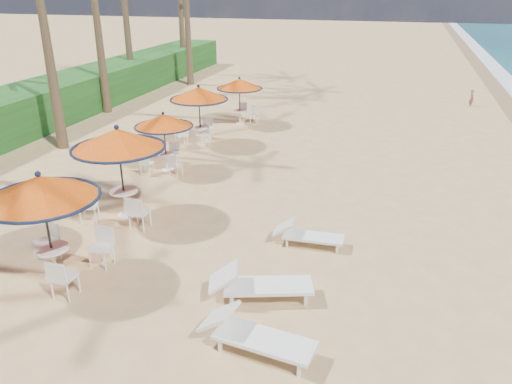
{
  "coord_description": "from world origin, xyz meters",
  "views": [
    {
      "loc": [
        2.45,
        -7.7,
        6.21
      ],
      "look_at": [
        -0.81,
        3.61,
        1.2
      ],
      "focal_mm": 35.0,
      "sensor_mm": 36.0,
      "label": 1
    }
  ],
  "objects_px": {
    "station_1": "(117,148)",
    "lounger_far": "(306,234)",
    "station_4": "(241,88)",
    "lounger_near": "(253,334)",
    "station_2": "(164,128)",
    "station_0": "(46,201)",
    "lounger_mid": "(257,284)",
    "station_3": "(199,101)"
  },
  "relations": [
    {
      "from": "station_4",
      "to": "lounger_far",
      "type": "bearing_deg",
      "value": -64.37
    },
    {
      "from": "station_4",
      "to": "lounger_near",
      "type": "xyz_separation_m",
      "value": [
        4.95,
        -14.83,
        -1.31
      ]
    },
    {
      "from": "station_0",
      "to": "station_1",
      "type": "relative_size",
      "value": 0.96
    },
    {
      "from": "station_4",
      "to": "lounger_near",
      "type": "height_order",
      "value": "station_4"
    },
    {
      "from": "station_0",
      "to": "lounger_far",
      "type": "distance_m",
      "value": 6.14
    },
    {
      "from": "lounger_far",
      "to": "station_1",
      "type": "bearing_deg",
      "value": 175.81
    },
    {
      "from": "station_3",
      "to": "station_4",
      "type": "relative_size",
      "value": 1.11
    },
    {
      "from": "station_2",
      "to": "station_4",
      "type": "relative_size",
      "value": 0.97
    },
    {
      "from": "station_0",
      "to": "station_3",
      "type": "height_order",
      "value": "station_0"
    },
    {
      "from": "station_1",
      "to": "lounger_mid",
      "type": "height_order",
      "value": "station_1"
    },
    {
      "from": "station_2",
      "to": "lounger_far",
      "type": "distance_m",
      "value": 7.1
    },
    {
      "from": "station_0",
      "to": "station_2",
      "type": "bearing_deg",
      "value": 95.08
    },
    {
      "from": "station_2",
      "to": "lounger_near",
      "type": "relative_size",
      "value": 0.96
    },
    {
      "from": "lounger_mid",
      "to": "lounger_far",
      "type": "height_order",
      "value": "lounger_mid"
    },
    {
      "from": "lounger_mid",
      "to": "station_0",
      "type": "bearing_deg",
      "value": 167.24
    },
    {
      "from": "station_4",
      "to": "lounger_mid",
      "type": "height_order",
      "value": "station_4"
    },
    {
      "from": "station_4",
      "to": "lounger_mid",
      "type": "relative_size",
      "value": 0.96
    },
    {
      "from": "station_0",
      "to": "station_4",
      "type": "bearing_deg",
      "value": 90.0
    },
    {
      "from": "station_3",
      "to": "lounger_near",
      "type": "xyz_separation_m",
      "value": [
        5.61,
        -11.37,
        -1.42
      ]
    },
    {
      "from": "station_0",
      "to": "station_1",
      "type": "bearing_deg",
      "value": 92.41
    },
    {
      "from": "station_0",
      "to": "lounger_near",
      "type": "relative_size",
      "value": 1.16
    },
    {
      "from": "station_0",
      "to": "station_1",
      "type": "height_order",
      "value": "station_1"
    },
    {
      "from": "station_2",
      "to": "lounger_near",
      "type": "distance_m",
      "value": 9.92
    },
    {
      "from": "station_2",
      "to": "station_4",
      "type": "xyz_separation_m",
      "value": [
        0.62,
        6.72,
        0.12
      ]
    },
    {
      "from": "station_1",
      "to": "station_2",
      "type": "bearing_deg",
      "value": 97.32
    },
    {
      "from": "station_0",
      "to": "lounger_mid",
      "type": "height_order",
      "value": "station_0"
    },
    {
      "from": "lounger_mid",
      "to": "lounger_far",
      "type": "xyz_separation_m",
      "value": [
        0.54,
        2.57,
        -0.07
      ]
    },
    {
      "from": "station_4",
      "to": "station_1",
      "type": "bearing_deg",
      "value": -90.73
    },
    {
      "from": "station_1",
      "to": "station_3",
      "type": "relative_size",
      "value": 1.1
    },
    {
      "from": "station_3",
      "to": "lounger_far",
      "type": "distance_m",
      "value": 9.37
    },
    {
      "from": "station_0",
      "to": "lounger_near",
      "type": "bearing_deg",
      "value": -13.15
    },
    {
      "from": "lounger_mid",
      "to": "lounger_near",
      "type": "bearing_deg",
      "value": -94.76
    },
    {
      "from": "station_0",
      "to": "lounger_mid",
      "type": "xyz_separation_m",
      "value": [
        4.59,
        0.41,
        -1.51
      ]
    },
    {
      "from": "station_1",
      "to": "lounger_far",
      "type": "distance_m",
      "value": 5.55
    },
    {
      "from": "station_2",
      "to": "lounger_mid",
      "type": "height_order",
      "value": "station_2"
    },
    {
      "from": "station_3",
      "to": "station_4",
      "type": "distance_m",
      "value": 3.53
    },
    {
      "from": "station_0",
      "to": "station_4",
      "type": "relative_size",
      "value": 1.17
    },
    {
      "from": "lounger_mid",
      "to": "station_3",
      "type": "bearing_deg",
      "value": 100.26
    },
    {
      "from": "station_2",
      "to": "lounger_mid",
      "type": "distance_m",
      "value": 8.45
    },
    {
      "from": "station_3",
      "to": "station_4",
      "type": "bearing_deg",
      "value": 79.33
    },
    {
      "from": "station_0",
      "to": "lounger_near",
      "type": "height_order",
      "value": "station_0"
    },
    {
      "from": "station_2",
      "to": "station_3",
      "type": "height_order",
      "value": "station_3"
    }
  ]
}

